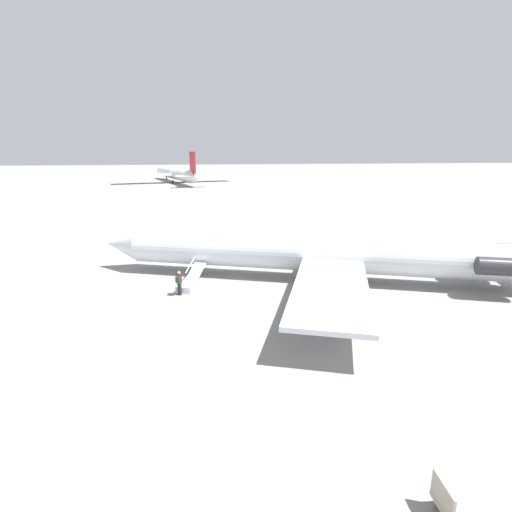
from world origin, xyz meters
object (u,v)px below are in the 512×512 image
(boarding_stairs, at_px, (189,283))
(luggage_cart, at_px, (474,505))
(airplane_main, at_px, (327,254))
(airplane_far_left, at_px, (175,173))
(passenger, at_px, (179,281))

(boarding_stairs, xyz_separation_m, luggage_cart, (-7.13, 20.81, 0.08))
(airplane_main, bearing_deg, boarding_stairs, 21.65)
(airplane_far_left, bearing_deg, luggage_cart, 170.31)
(luggage_cart, bearing_deg, boarding_stairs, -63.95)
(airplane_far_left, height_order, boarding_stairs, airplane_far_left)
(airplane_main, relative_size, passenger, 19.69)
(airplane_main, xyz_separation_m, luggage_cart, (3.46, 20.72, -1.69))
(passenger, bearing_deg, luggage_cart, -135.95)
(boarding_stairs, bearing_deg, airplane_main, -68.35)
(airplane_main, distance_m, luggage_cart, 21.07)
(airplane_far_left, height_order, passenger, airplane_far_left)
(passenger, bearing_deg, boarding_stairs, -5.76)
(passenger, bearing_deg, airplane_far_left, 22.65)
(airplane_far_left, bearing_deg, airplane_main, 172.87)
(airplane_main, distance_m, airplane_far_left, 109.10)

